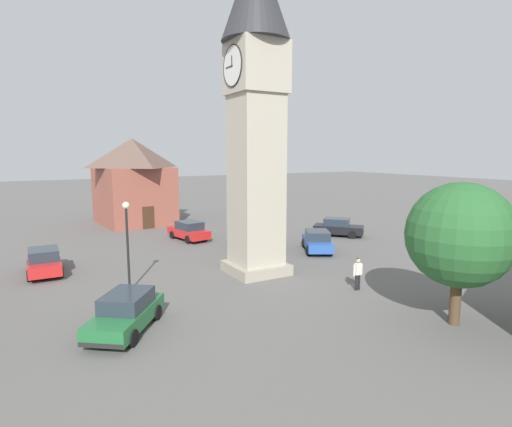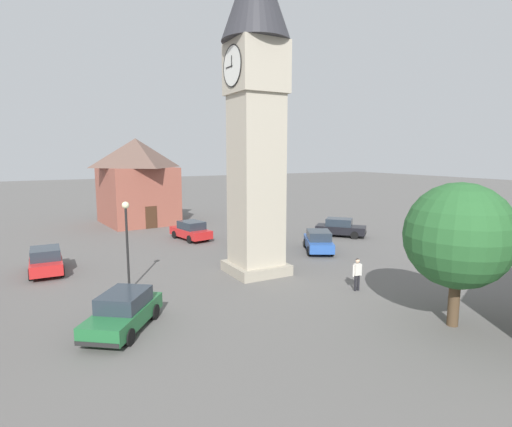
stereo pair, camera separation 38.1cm
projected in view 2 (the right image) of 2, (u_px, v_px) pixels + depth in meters
ground_plane at (256, 272)px, 24.33m from camera, size 200.00×200.00×0.00m
clock_tower at (256, 84)px, 22.75m from camera, size 3.85×3.85×18.60m
car_blue_kerb at (256, 235)px, 31.77m from camera, size 3.76×4.34×1.53m
car_silver_kerb at (124, 311)px, 16.34m from camera, size 4.32×3.82×1.53m
car_red_corner at (191, 230)px, 33.50m from camera, size 4.37×2.41×1.53m
car_white_side at (318, 241)px, 29.43m from camera, size 4.42×3.51×1.53m
car_black_far at (340, 227)px, 34.84m from camera, size 4.18×4.03×1.53m
car_green_alley at (46, 260)px, 24.12m from camera, size 4.16×1.88×1.53m
pedestrian at (357, 272)px, 20.99m from camera, size 0.26×0.56×1.69m
tree at (459, 236)px, 16.32m from camera, size 4.26×4.26×5.90m
building_shop_left at (137, 180)px, 41.03m from camera, size 8.40×7.35×8.48m
lamp_post at (127, 231)px, 20.71m from camera, size 0.36×0.36×4.62m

